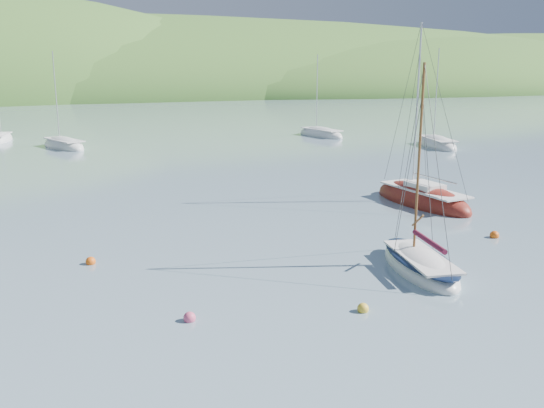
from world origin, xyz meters
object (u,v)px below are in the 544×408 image
object	(u,v)px
sloop_red	(422,200)
daysailer_white	(420,265)
distant_sloop_c	(0,140)
distant_sloop_d	(437,145)
distant_sloop_a	(64,146)
distant_sloop_b	(321,135)

from	to	relation	value
sloop_red	daysailer_white	bearing A→B (deg)	-131.05
distant_sloop_c	distant_sloop_d	distance (m)	49.63
sloop_red	distant_sloop_a	distance (m)	41.30
sloop_red	distant_sloop_c	xyz separation A→B (m)	(-29.78, 42.36, -0.06)
distant_sloop_b	distant_sloop_a	bearing A→B (deg)	164.14
sloop_red	distant_sloop_d	size ratio (longest dim) A/B	1.11
daysailer_white	distant_sloop_a	xyz separation A→B (m)	(-15.66, 45.76, -0.04)
daysailer_white	sloop_red	distance (m)	13.27
sloop_red	distant_sloop_b	bearing A→B (deg)	69.07
distant_sloop_a	distant_sloop_d	distance (m)	40.26
daysailer_white	sloop_red	world-z (taller)	sloop_red
distant_sloop_d	distant_sloop_b	bearing A→B (deg)	133.64
distant_sloop_a	distant_sloop_c	size ratio (longest dim) A/B	1.16
distant_sloop_b	distant_sloop_c	bearing A→B (deg)	151.91
daysailer_white	sloop_red	size ratio (longest dim) A/B	0.78
sloop_red	distant_sloop_b	xyz separation A→B (m)	(7.40, 35.21, -0.05)
distant_sloop_a	distant_sloop_c	bearing A→B (deg)	107.09
daysailer_white	distant_sloop_d	world-z (taller)	distant_sloop_d
distant_sloop_a	distant_sloop_d	size ratio (longest dim) A/B	0.97
sloop_red	distant_sloop_a	xyz separation A→B (m)	(-22.69, 34.51, -0.04)
distant_sloop_a	sloop_red	bearing A→B (deg)	-81.66
daysailer_white	distant_sloop_a	bearing A→B (deg)	116.63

